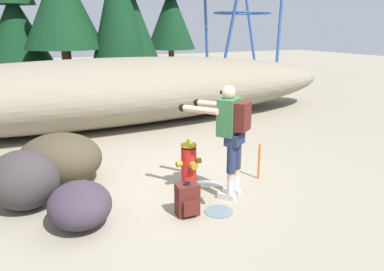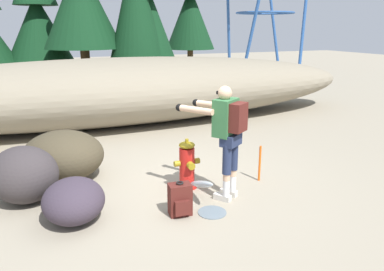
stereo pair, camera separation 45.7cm
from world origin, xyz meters
name	(u,v)px [view 2 (the right image)]	position (x,y,z in m)	size (l,w,h in m)	color
ground_plane	(179,188)	(0.00, 0.00, -0.02)	(56.00, 56.00, 0.04)	gray
dirt_embankment	(118,91)	(0.00, 4.48, 0.85)	(14.02, 3.20, 1.70)	gray
fire_hydrant	(187,165)	(0.11, -0.05, 0.37)	(0.42, 0.37, 0.80)	red
hydrant_water_jet	(203,189)	(0.11, -0.67, 0.22)	(0.39, 0.97, 0.46)	silver
utility_worker	(226,129)	(0.49, -0.61, 1.07)	(0.87, 1.02, 1.67)	beige
spare_backpack	(180,200)	(-0.31, -0.85, 0.22)	(0.32, 0.31, 0.47)	#511E19
boulder_large	(74,200)	(-1.64, -0.46, 0.28)	(0.94, 0.80, 0.56)	#3A303C
boulder_mid	(63,155)	(-1.64, 1.09, 0.40)	(1.29, 1.36, 0.81)	#423A28
boulder_small	(24,175)	(-2.23, 0.40, 0.41)	(1.01, 0.93, 0.82)	#393334
pine_tree_left	(37,15)	(-1.69, 9.41, 2.84)	(2.29, 2.29, 5.09)	#47331E
pine_tree_far_right	(148,9)	(1.70, 7.36, 3.02)	(1.87, 1.87, 5.47)	#47331E
pine_tree_ridge_end	(190,6)	(4.08, 9.47, 3.26)	(1.99, 1.99, 5.64)	#47331E
survey_stake	(260,163)	(1.31, -0.26, 0.30)	(0.04, 0.04, 0.60)	#E55914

